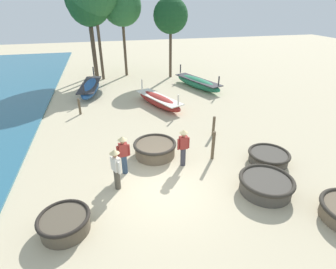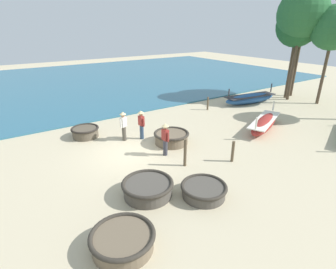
{
  "view_description": "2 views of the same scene",
  "coord_description": "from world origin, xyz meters",
  "views": [
    {
      "loc": [
        -1.71,
        -7.6,
        6.29
      ],
      "look_at": [
        0.68,
        2.12,
        1.12
      ],
      "focal_mm": 28.0,
      "sensor_mm": 36.0,
      "label": 1
    },
    {
      "loc": [
        10.91,
        -5.06,
        5.99
      ],
      "look_at": [
        0.93,
        1.63,
        0.96
      ],
      "focal_mm": 28.0,
      "sensor_mm": 36.0,
      "label": 2
    }
  ],
  "objects": [
    {
      "name": "fisherman_by_coracle",
      "position": [
        -1.31,
        1.34,
        0.96
      ],
      "size": [
        0.53,
        0.36,
        1.67
      ],
      "color": "#2D425B",
      "rests_on": "ground"
    },
    {
      "name": "tree_left_mid",
      "position": [
        -2.28,
        16.41,
        5.91
      ],
      "size": [
        3.34,
        3.34,
        7.61
      ],
      "color": "#4C3D2D",
      "rests_on": "ground"
    },
    {
      "name": "tree_rightmost",
      "position": [
        0.34,
        16.86,
        5.8
      ],
      "size": [
        3.27,
        3.27,
        7.46
      ],
      "color": "#4C3D2D",
      "rests_on": "ground"
    },
    {
      "name": "tree_tall_back",
      "position": [
        4.15,
        15.3,
        5.07
      ],
      "size": [
        2.87,
        2.87,
        6.54
      ],
      "color": "#4C3D2D",
      "rests_on": "ground"
    },
    {
      "name": "ground_plane",
      "position": [
        0.0,
        0.0,
        0.0
      ],
      "size": [
        80.0,
        80.0,
        0.0
      ],
      "primitive_type": "plane",
      "color": "#C6B793"
    },
    {
      "name": "coracle_front_right",
      "position": [
        -3.36,
        -1.25,
        0.32
      ],
      "size": [
        1.57,
        1.57,
        0.59
      ],
      "color": "brown",
      "rests_on": "ground"
    },
    {
      "name": "long_boat_ochre_hull",
      "position": [
        5.43,
        11.56,
        0.41
      ],
      "size": [
        2.69,
        5.04,
        1.44
      ],
      "color": "#237551",
      "rests_on": "ground"
    },
    {
      "name": "coracle_tilted",
      "position": [
        3.56,
        -1.06,
        0.32
      ],
      "size": [
        1.97,
        1.97,
        0.59
      ],
      "color": "#4C473F",
      "rests_on": "ground"
    },
    {
      "name": "mooring_post_mid_beach",
      "position": [
        3.46,
        3.6,
        0.52
      ],
      "size": [
        0.14,
        0.14,
        1.04
      ],
      "primitive_type": "cylinder",
      "color": "brown",
      "rests_on": "ground"
    },
    {
      "name": "tree_center",
      "position": [
        -2.43,
        17.46,
        6.26
      ],
      "size": [
        3.53,
        3.53,
        8.05
      ],
      "color": "#4C3D2D",
      "rests_on": "ground"
    },
    {
      "name": "coracle_far_left",
      "position": [
        4.79,
        0.66,
        0.27
      ],
      "size": [
        1.76,
        1.76,
        0.49
      ],
      "color": "#4C473F",
      "rests_on": "ground"
    },
    {
      "name": "mooring_post_inland",
      "position": [
        -3.38,
        8.16,
        0.5
      ],
      "size": [
        0.14,
        0.14,
        1.01
      ],
      "primitive_type": "cylinder",
      "color": "brown",
      "rests_on": "ground"
    },
    {
      "name": "fisherman_standing_left",
      "position": [
        -1.66,
        0.41,
        0.96
      ],
      "size": [
        0.36,
        0.48,
        1.67
      ],
      "color": "#4C473D",
      "rests_on": "ground"
    },
    {
      "name": "long_boat_green_hull",
      "position": [
        -2.82,
        12.3,
        0.41
      ],
      "size": [
        1.77,
        4.99,
        1.43
      ],
      "color": "#285693",
      "rests_on": "ground"
    },
    {
      "name": "mooring_post_shoreline",
      "position": [
        2.54,
        1.48,
        0.67
      ],
      "size": [
        0.14,
        0.14,
        1.33
      ],
      "primitive_type": "cylinder",
      "color": "brown",
      "rests_on": "ground"
    },
    {
      "name": "coracle_upturned",
      "position": [
        0.14,
        2.38,
        0.35
      ],
      "size": [
        1.93,
        1.93,
        0.64
      ],
      "color": "brown",
      "rests_on": "ground"
    },
    {
      "name": "fisherman_crouching",
      "position": [
        1.14,
        1.33,
        0.96
      ],
      "size": [
        0.53,
        0.36,
        1.67
      ],
      "color": "#383842",
      "rests_on": "ground"
    },
    {
      "name": "long_boat_white_hull",
      "position": [
        1.59,
        8.37,
        0.38
      ],
      "size": [
        2.62,
        4.43,
        1.33
      ],
      "color": "maroon",
      "rests_on": "ground"
    }
  ]
}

